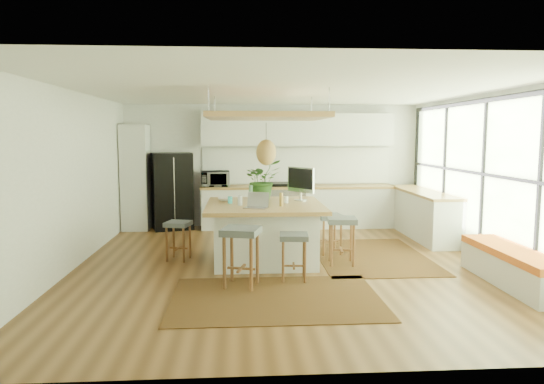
{
  "coord_description": "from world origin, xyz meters",
  "views": [
    {
      "loc": [
        -0.72,
        -7.41,
        2.02
      ],
      "look_at": [
        -0.2,
        0.5,
        1.1
      ],
      "focal_mm": 32.25,
      "sensor_mm": 36.0,
      "label": 1
    }
  ],
  "objects": [
    {
      "name": "floor",
      "position": [
        0.0,
        0.0,
        0.0
      ],
      "size": [
        7.0,
        7.0,
        0.0
      ],
      "primitive_type": "plane",
      "color": "#4E3016",
      "rests_on": "ground"
    },
    {
      "name": "ceiling",
      "position": [
        0.0,
        0.0,
        2.7
      ],
      "size": [
        7.0,
        7.0,
        0.0
      ],
      "primitive_type": "plane",
      "rotation": [
        3.14,
        0.0,
        0.0
      ],
      "color": "white",
      "rests_on": "ground"
    },
    {
      "name": "wall_back",
      "position": [
        0.0,
        3.5,
        1.35
      ],
      "size": [
        6.5,
        0.0,
        6.5
      ],
      "primitive_type": "plane",
      "rotation": [
        1.57,
        0.0,
        0.0
      ],
      "color": "beige",
      "rests_on": "ground"
    },
    {
      "name": "wall_front",
      "position": [
        0.0,
        -3.5,
        1.35
      ],
      "size": [
        6.5,
        0.0,
        6.5
      ],
      "primitive_type": "plane",
      "rotation": [
        -1.57,
        0.0,
        0.0
      ],
      "color": "beige",
      "rests_on": "ground"
    },
    {
      "name": "wall_left",
      "position": [
        -3.25,
        0.0,
        1.35
      ],
      "size": [
        0.0,
        7.0,
        7.0
      ],
      "primitive_type": "plane",
      "rotation": [
        1.57,
        0.0,
        1.57
      ],
      "color": "beige",
      "rests_on": "ground"
    },
    {
      "name": "wall_right",
      "position": [
        3.25,
        0.0,
        1.35
      ],
      "size": [
        0.0,
        7.0,
        7.0
      ],
      "primitive_type": "plane",
      "rotation": [
        1.57,
        0.0,
        -1.57
      ],
      "color": "beige",
      "rests_on": "ground"
    },
    {
      "name": "window_wall",
      "position": [
        3.22,
        0.0,
        1.4
      ],
      "size": [
        0.1,
        6.2,
        2.6
      ],
      "primitive_type": null,
      "color": "black",
      "rests_on": "wall_right"
    },
    {
      "name": "pantry",
      "position": [
        -2.95,
        3.18,
        1.12
      ],
      "size": [
        0.55,
        0.6,
        2.25
      ],
      "primitive_type": "cube",
      "color": "beige",
      "rests_on": "floor"
    },
    {
      "name": "back_counter_base",
      "position": [
        0.55,
        3.18,
        0.44
      ],
      "size": [
        4.2,
        0.6,
        0.88
      ],
      "primitive_type": "cube",
      "color": "beige",
      "rests_on": "floor"
    },
    {
      "name": "back_counter_top",
      "position": [
        0.55,
        3.18,
        0.9
      ],
      "size": [
        4.24,
        0.64,
        0.05
      ],
      "primitive_type": "cube",
      "color": "olive",
      "rests_on": "back_counter_base"
    },
    {
      "name": "backsplash",
      "position": [
        0.55,
        3.48,
        1.35
      ],
      "size": [
        4.2,
        0.02,
        0.8
      ],
      "primitive_type": "cube",
      "color": "white",
      "rests_on": "wall_back"
    },
    {
      "name": "upper_cabinets",
      "position": [
        0.55,
        3.32,
        2.15
      ],
      "size": [
        4.2,
        0.34,
        0.7
      ],
      "primitive_type": "cube",
      "color": "beige",
      "rests_on": "wall_back"
    },
    {
      "name": "range",
      "position": [
        0.3,
        3.18,
        0.5
      ],
      "size": [
        0.76,
        0.62,
        1.0
      ],
      "primitive_type": null,
      "color": "#A5A5AA",
      "rests_on": "floor"
    },
    {
      "name": "right_counter_base",
      "position": [
        2.93,
        2.0,
        0.44
      ],
      "size": [
        0.6,
        2.5,
        0.88
      ],
      "primitive_type": "cube",
      "color": "beige",
      "rests_on": "floor"
    },
    {
      "name": "right_counter_top",
      "position": [
        2.93,
        2.0,
        0.9
      ],
      "size": [
        0.64,
        2.54,
        0.05
      ],
      "primitive_type": "cube",
      "color": "olive",
      "rests_on": "right_counter_base"
    },
    {
      "name": "window_bench",
      "position": [
        2.95,
        -1.2,
        0.25
      ],
      "size": [
        0.52,
        2.0,
        0.5
      ],
      "primitive_type": null,
      "color": "beige",
      "rests_on": "floor"
    },
    {
      "name": "ceiling_panel",
      "position": [
        -0.3,
        0.4,
        2.05
      ],
      "size": [
        1.86,
        1.86,
        0.8
      ],
      "primitive_type": null,
      "color": "olive",
      "rests_on": "ceiling"
    },
    {
      "name": "rug_near",
      "position": [
        -0.29,
        -1.54,
        0.01
      ],
      "size": [
        2.6,
        1.8,
        0.01
      ],
      "primitive_type": "cube",
      "color": "black",
      "rests_on": "floor"
    },
    {
      "name": "rug_right",
      "position": [
        1.46,
        0.49,
        0.01
      ],
      "size": [
        1.8,
        2.6,
        0.01
      ],
      "primitive_type": "cube",
      "color": "black",
      "rests_on": "floor"
    },
    {
      "name": "fridge",
      "position": [
        -2.18,
        3.18,
        0.93
      ],
      "size": [
        0.96,
        0.84,
        1.65
      ],
      "primitive_type": null,
      "rotation": [
        0.0,
        0.0,
        0.27
      ],
      "color": "black",
      "rests_on": "floor"
    },
    {
      "name": "island",
      "position": [
        -0.33,
        0.34,
        0.47
      ],
      "size": [
        1.85,
        1.85,
        0.93
      ],
      "primitive_type": null,
      "color": "olive",
      "rests_on": "floor"
    },
    {
      "name": "stool_near_left",
      "position": [
        -0.71,
        -1.02,
        0.35
      ],
      "size": [
        0.58,
        0.58,
        0.8
      ],
      "primitive_type": null,
      "rotation": [
        0.0,
        0.0,
        -0.26
      ],
      "color": "#424749",
      "rests_on": "floor"
    },
    {
      "name": "stool_near_right",
      "position": [
        0.02,
        -0.78,
        0.35
      ],
      "size": [
        0.42,
        0.42,
        0.66
      ],
      "primitive_type": null,
      "rotation": [
        0.0,
        0.0,
        -0.09
      ],
      "color": "#424749",
      "rests_on": "floor"
    },
    {
      "name": "stool_right_front",
      "position": [
        0.86,
        0.02,
        0.35
      ],
      "size": [
        0.49,
        0.49,
        0.75
      ],
      "primitive_type": null,
      "rotation": [
        0.0,
        0.0,
        1.46
      ],
      "color": "#424749",
      "rests_on": "floor"
    },
    {
      "name": "stool_right_back",
      "position": [
        0.8,
        0.71,
        0.35
      ],
      "size": [
        0.47,
        0.47,
        0.69
      ],
      "primitive_type": null,
      "rotation": [
        0.0,
        0.0,
        1.73
      ],
      "color": "#424749",
      "rests_on": "floor"
    },
    {
      "name": "stool_left_side",
      "position": [
        -1.73,
        0.46,
        0.35
      ],
      "size": [
        0.46,
        0.46,
        0.63
      ],
      "primitive_type": null,
      "rotation": [
        0.0,
        0.0,
        -1.83
      ],
      "color": "#424749",
      "rests_on": "floor"
    },
    {
      "name": "laptop",
      "position": [
        -0.48,
        -0.14,
        1.05
      ],
      "size": [
        0.44,
        0.45,
        0.25
      ],
      "primitive_type": null,
      "rotation": [
        0.0,
        0.0,
        -0.35
      ],
      "color": "#A5A5AA",
      "rests_on": "island"
    },
    {
      "name": "monitor",
      "position": [
        0.29,
        0.67,
        1.19
      ],
      "size": [
        0.55,
        0.63,
        0.57
      ],
      "primitive_type": null,
      "rotation": [
        0.0,
        0.0,
        -0.92
      ],
      "color": "#A5A5AA",
      "rests_on": "island"
    },
    {
      "name": "microwave",
      "position": [
        -1.25,
        3.13,
        1.13
      ],
      "size": [
        0.61,
        0.36,
        0.41
      ],
      "primitive_type": "imported",
      "rotation": [
        0.0,
        0.0,
        0.05
      ],
      "color": "#A5A5AA",
      "rests_on": "back_counter_top"
    },
    {
      "name": "island_plant",
      "position": [
        -0.33,
        0.86,
        1.2
      ],
      "size": [
        0.75,
        0.8,
        0.53
      ],
      "primitive_type": "imported",
      "rotation": [
        0.0,
        0.0,
        0.22
      ],
      "color": "#1E4C19",
      "rests_on": "island"
    },
    {
      "name": "island_bowl",
      "position": [
        -0.98,
        0.72,
        0.96
      ],
      "size": [
        0.24,
        0.24,
        0.06
      ],
      "primitive_type": "imported",
      "rotation": [
        0.0,
        0.0,
        -0.07
      ],
      "color": "white",
      "rests_on": "island"
    },
    {
      "name": "island_bottle_0",
      "position": [
        -0.88,
        0.44,
        1.03
      ],
      "size": [
        0.07,
        0.07,
        0.19
      ],
      "primitive_type": "cylinder",
      "color": "#36D1D9",
      "rests_on": "island"
    },
    {
      "name": "island_bottle_1",
      "position": [
        -0.73,
        0.19,
        1.03
      ],
      "size": [
        0.07,
        0.07,
        0.19
      ],
      "primitive_type": "cylinder",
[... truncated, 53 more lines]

